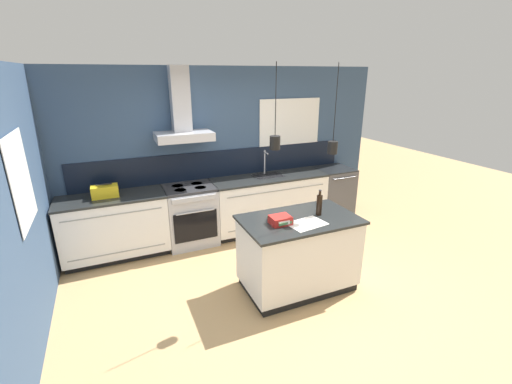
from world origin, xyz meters
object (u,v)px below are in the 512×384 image
object	(u,v)px
dishwasher	(332,192)
bottle_on_island	(319,205)
yellow_toolbox	(105,191)
oven_range	(191,215)
book_stack	(280,220)
red_supply_box	(280,220)

from	to	relation	value
dishwasher	bottle_on_island	distance (m)	2.27
bottle_on_island	yellow_toolbox	xyz separation A→B (m)	(-2.30, 1.67, -0.05)
dishwasher	yellow_toolbox	distance (m)	3.75
oven_range	dishwasher	world-z (taller)	same
oven_range	dishwasher	distance (m)	2.58
dishwasher	bottle_on_island	size ratio (longest dim) A/B	2.95
oven_range	yellow_toolbox	bearing A→B (deg)	179.78
oven_range	bottle_on_island	distance (m)	2.12
oven_range	dishwasher	xyz separation A→B (m)	(2.58, 0.00, -0.00)
book_stack	yellow_toolbox	world-z (taller)	yellow_toolbox
red_supply_box	dishwasher	bearing A→B (deg)	41.36
oven_range	yellow_toolbox	world-z (taller)	yellow_toolbox
oven_range	bottle_on_island	xyz separation A→B (m)	(1.16, -1.67, 0.58)
red_supply_box	yellow_toolbox	bearing A→B (deg)	135.71
yellow_toolbox	bottle_on_island	bearing A→B (deg)	-36.04
red_supply_box	oven_range	bearing A→B (deg)	110.16
book_stack	red_supply_box	distance (m)	0.05
bottle_on_island	red_supply_box	xyz separation A→B (m)	(-0.53, -0.05, -0.08)
dishwasher	oven_range	bearing A→B (deg)	-179.91
red_supply_box	yellow_toolbox	distance (m)	2.46
bottle_on_island	book_stack	bearing A→B (deg)	-178.89
oven_range	red_supply_box	xyz separation A→B (m)	(0.63, -1.71, 0.50)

